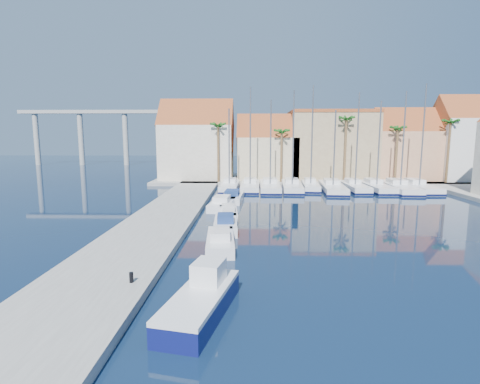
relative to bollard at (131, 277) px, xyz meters
The scene contains 31 objects.
ground 7.00m from the bollard, ahead, with size 260.00×260.00×0.00m, color black.
quay_west 13.30m from the bollard, 98.89° to the left, with size 6.00×77.00×0.50m, color gray.
shore_north 50.55m from the bollard, 70.41° to the left, with size 54.00×16.00×0.50m, color gray.
bollard is the anchor object (origin of this frame).
fishing_boat 4.47m from the bollard, 30.75° to the right, with size 3.21×6.25×2.09m.
motorboat_west_0 8.60m from the bollard, 63.09° to the left, with size 2.29×5.99×1.40m.
motorboat_west_1 13.37m from the bollard, 72.86° to the left, with size 2.19×6.00×1.40m.
motorboat_west_2 17.66m from the bollard, 77.24° to the left, with size 2.06×5.41×1.40m.
motorboat_west_3 22.56m from the bollard, 82.36° to the left, with size 2.93×7.24×1.40m.
motorboat_west_4 27.20m from the bollard, 81.75° to the left, with size 2.71×7.25×1.40m.
sailboat_0 36.40m from the bollard, 85.25° to the left, with size 2.69×9.62×11.58m.
sailboat_1 36.67m from the bollard, 80.54° to the left, with size 2.85×9.92×14.54m.
sailboat_2 37.07m from the bollard, 76.12° to the left, with size 3.07×10.83×12.75m.
sailboat_3 37.86m from the bollard, 71.43° to the left, with size 3.29×10.50×14.00m.
sailboat_4 39.38m from the bollard, 67.93° to the left, with size 2.80×8.52×14.75m.
sailboat_5 39.33m from the bollard, 63.25° to the left, with size 3.82×11.35×11.27m.
sailboat_6 41.50m from the bollard, 59.67° to the left, with size 2.57×9.39×13.69m.
sailboat_7 43.16m from the bollard, 56.24° to the left, with size 2.91×10.34×12.55m.
sailboat_8 44.70m from the bollard, 52.54° to the left, with size 3.63×11.61×13.79m.
sailboat_9 46.69m from the bollard, 50.12° to the left, with size 2.93×10.55×14.83m.
building_0 47.08m from the bollard, 93.75° to the left, with size 12.30×9.00×13.50m.
building_1 47.69m from the bollard, 79.14° to the left, with size 10.30×8.00×11.00m.
building_2 51.93m from the bollard, 67.27° to the left, with size 14.20×10.20×11.50m.
building_3 56.75m from the bollard, 55.58° to the left, with size 10.30×8.00×12.00m.
building_4 61.62m from the bollard, 48.09° to the left, with size 8.30×8.00×14.00m.
palm_0 42.46m from the bollard, 88.70° to the left, with size 2.60×2.60×10.15m.
palm_1 43.67m from the bollard, 75.27° to the left, with size 2.60×2.60×9.15m.
palm_2 47.51m from the bollard, 63.29° to the left, with size 2.60×2.60×11.15m.
palm_3 51.31m from the bollard, 55.19° to the left, with size 2.60×2.60×9.65m.
palm_4 56.35m from the bollard, 48.41° to the left, with size 2.60×2.60×10.65m.
viaduct 88.23m from the bollard, 111.48° to the left, with size 48.00×2.20×14.45m.
Camera 1 is at (-1.01, -17.43, 7.82)m, focal length 28.00 mm.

